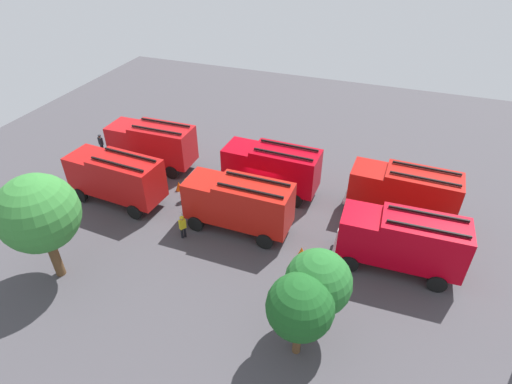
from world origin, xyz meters
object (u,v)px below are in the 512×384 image
(fire_truck_5, at_px, (116,176))
(firefighter_1, at_px, (101,143))
(tree_0, at_px, (318,283))
(tree_2, at_px, (38,214))
(fire_truck_4, at_px, (239,202))
(traffic_cone_1, at_px, (360,187))
(fire_truck_0, at_px, (404,191))
(tree_1, at_px, (300,307))
(firefighter_0, at_px, (273,158))
(fire_truck_2, at_px, (152,143))
(fire_truck_3, at_px, (402,240))
(fire_truck_1, at_px, (272,167))
(traffic_cone_0, at_px, (302,251))
(traffic_cone_2, at_px, (179,186))
(firefighter_2, at_px, (183,226))
(firefighter_3, at_px, (188,188))

(fire_truck_5, xyz_separation_m, firefighter_1, (5.84, -5.60, -1.22))
(tree_0, height_order, tree_2, tree_2)
(fire_truck_4, height_order, traffic_cone_1, fire_truck_4)
(fire_truck_0, xyz_separation_m, tree_1, (3.86, 12.74, 1.11))
(firefighter_0, height_order, traffic_cone_1, firefighter_0)
(fire_truck_2, xyz_separation_m, firefighter_1, (5.59, -0.40, -1.22))
(fire_truck_3, relative_size, tree_2, 1.08)
(fire_truck_1, relative_size, firefighter_0, 4.29)
(fire_truck_0, height_order, traffic_cone_0, fire_truck_0)
(fire_truck_4, relative_size, tree_1, 1.49)
(fire_truck_5, bearing_deg, tree_2, 101.69)
(tree_0, bearing_deg, fire_truck_2, -34.82)
(fire_truck_4, bearing_deg, fire_truck_1, -96.52)
(firefighter_0, height_order, firefighter_1, firefighter_0)
(fire_truck_2, bearing_deg, traffic_cone_1, -173.31)
(firefighter_1, xyz_separation_m, traffic_cone_0, (-19.82, 6.65, -0.59))
(fire_truck_1, xyz_separation_m, fire_truck_5, (10.00, 4.99, 0.00))
(fire_truck_2, bearing_deg, traffic_cone_2, 144.82)
(fire_truck_1, relative_size, traffic_cone_2, 9.77)
(traffic_cone_2, bearing_deg, firefighter_2, 121.76)
(fire_truck_2, distance_m, traffic_cone_0, 15.64)
(firefighter_1, height_order, tree_2, tree_2)
(traffic_cone_1, bearing_deg, firefighter_3, 24.14)
(fire_truck_5, xyz_separation_m, firefighter_3, (-4.53, -1.98, -1.21))
(fire_truck_2, bearing_deg, fire_truck_3, 164.79)
(fire_truck_4, relative_size, tree_2, 1.08)
(tree_1, height_order, traffic_cone_0, tree_1)
(traffic_cone_1, bearing_deg, fire_truck_3, 113.80)
(fire_truck_1, relative_size, fire_truck_4, 1.01)
(tree_0, relative_size, traffic_cone_2, 6.72)
(fire_truck_4, xyz_separation_m, traffic_cone_0, (-4.62, 1.16, -1.81))
(fire_truck_2, bearing_deg, fire_truck_5, 92.23)
(fire_truck_0, height_order, firefighter_0, fire_truck_0)
(fire_truck_0, xyz_separation_m, tree_0, (3.42, 11.14, 1.22))
(traffic_cone_1, bearing_deg, tree_1, 86.58)
(fire_truck_5, xyz_separation_m, firefighter_0, (-9.05, -8.28, -1.20))
(traffic_cone_2, bearing_deg, traffic_cone_0, 160.51)
(tree_1, relative_size, traffic_cone_2, 6.51)
(fire_truck_0, xyz_separation_m, tree_2, (18.36, 12.52, 2.36))
(tree_0, relative_size, traffic_cone_1, 7.26)
(traffic_cone_0, bearing_deg, fire_truck_3, -169.57)
(firefighter_2, distance_m, traffic_cone_0, 7.80)
(fire_truck_3, xyz_separation_m, fire_truck_5, (19.57, -0.02, 0.00))
(fire_truck_4, xyz_separation_m, tree_1, (-6.09, 7.74, 1.11))
(fire_truck_0, xyz_separation_m, firefighter_3, (14.80, 3.13, -1.21))
(fire_truck_5, relative_size, traffic_cone_2, 9.88)
(fire_truck_4, bearing_deg, fire_truck_3, -179.81)
(traffic_cone_0, height_order, traffic_cone_2, traffic_cone_2)
(firefighter_3, distance_m, traffic_cone_2, 1.51)
(fire_truck_5, xyz_separation_m, traffic_cone_1, (-16.35, -7.28, -1.81))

